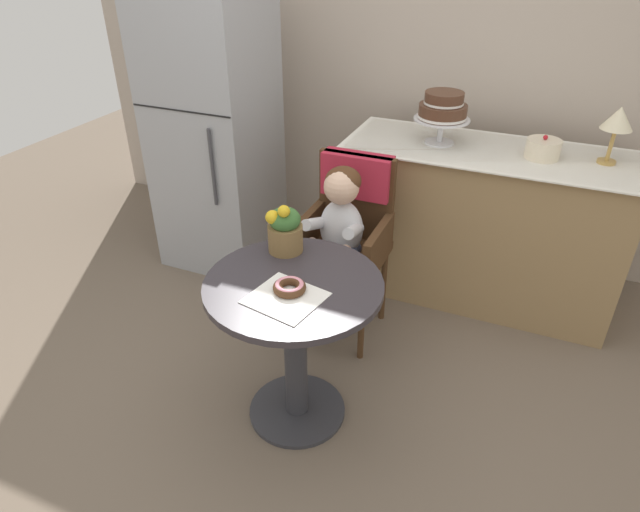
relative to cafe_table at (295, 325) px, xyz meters
The scene contains 13 objects.
ground_plane 0.51m from the cafe_table, ahead, with size 8.00×8.00×0.00m, color #6B5B4C.
back_wall 2.03m from the cafe_table, 90.00° to the left, with size 4.80×0.10×2.70m, color #B2A393.
cafe_table is the anchor object (origin of this frame).
wicker_chair 0.75m from the cafe_table, 92.95° to the left, with size 0.42×0.45×0.95m.
seated_child 0.61m from the cafe_table, 93.73° to the left, with size 0.27×0.32×0.73m.
paper_napkin 0.24m from the cafe_table, 79.92° to the right, with size 0.26×0.25×0.00m, color white.
donut_front 0.24m from the cafe_table, 77.89° to the right, with size 0.13×0.13×0.04m.
flower_vase 0.41m from the cafe_table, 123.19° to the left, with size 0.15×0.15×0.23m.
display_counter 1.41m from the cafe_table, 67.07° to the left, with size 1.56×0.62×0.90m.
tiered_cake_stand 1.45m from the cafe_table, 78.41° to the left, with size 0.30×0.30×0.28m.
round_layer_cake 1.58m from the cafe_table, 58.29° to the left, with size 0.17×0.17×0.12m.
table_lamp 1.84m from the cafe_table, 50.63° to the left, with size 0.15×0.15×0.28m.
refrigerator 1.56m from the cafe_table, 133.67° to the left, with size 0.64×0.63×1.70m.
Camera 1 is at (0.80, -1.60, 1.94)m, focal length 30.76 mm.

